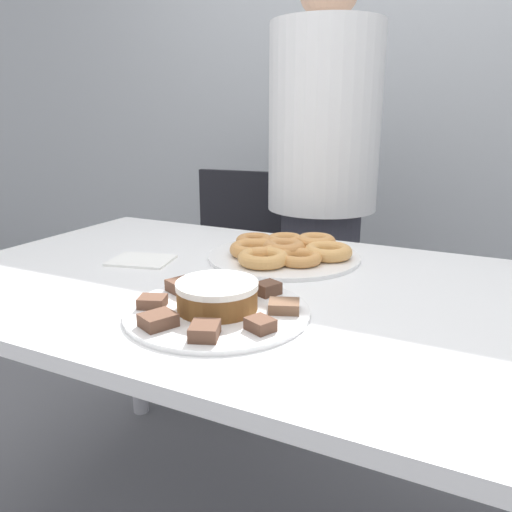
{
  "coord_description": "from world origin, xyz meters",
  "views": [
    {
      "loc": [
        0.43,
        -0.95,
        1.13
      ],
      "look_at": [
        -0.05,
        0.01,
        0.82
      ],
      "focal_mm": 35.0,
      "sensor_mm": 36.0,
      "label": 1
    }
  ],
  "objects_px": {
    "plate_cake": "(218,311)",
    "plate_donuts": "(284,256)",
    "napkin": "(141,260)",
    "person_standing": "(322,194)",
    "frosted_cake": "(217,295)",
    "office_chair_left": "(230,284)"
  },
  "relations": [
    {
      "from": "person_standing",
      "to": "frosted_cake",
      "type": "height_order",
      "value": "person_standing"
    },
    {
      "from": "napkin",
      "to": "frosted_cake",
      "type": "bearing_deg",
      "value": -31.38
    },
    {
      "from": "napkin",
      "to": "plate_donuts",
      "type": "bearing_deg",
      "value": 30.83
    },
    {
      "from": "plate_donuts",
      "to": "napkin",
      "type": "xyz_separation_m",
      "value": [
        -0.32,
        -0.19,
        -0.0
      ]
    },
    {
      "from": "frosted_cake",
      "to": "napkin",
      "type": "relative_size",
      "value": 0.87
    },
    {
      "from": "plate_cake",
      "to": "napkin",
      "type": "xyz_separation_m",
      "value": [
        -0.35,
        0.22,
        -0.0
      ]
    },
    {
      "from": "office_chair_left",
      "to": "napkin",
      "type": "bearing_deg",
      "value": -82.37
    },
    {
      "from": "plate_cake",
      "to": "frosted_cake",
      "type": "xyz_separation_m",
      "value": [
        0.0,
        0.0,
        0.03
      ]
    },
    {
      "from": "office_chair_left",
      "to": "person_standing",
      "type": "bearing_deg",
      "value": -11.78
    },
    {
      "from": "plate_donuts",
      "to": "plate_cake",
      "type": "bearing_deg",
      "value": -84.76
    },
    {
      "from": "plate_cake",
      "to": "plate_donuts",
      "type": "distance_m",
      "value": 0.41
    },
    {
      "from": "plate_cake",
      "to": "frosted_cake",
      "type": "height_order",
      "value": "frosted_cake"
    },
    {
      "from": "person_standing",
      "to": "plate_cake",
      "type": "xyz_separation_m",
      "value": [
        0.13,
        -0.97,
        -0.08
      ]
    },
    {
      "from": "office_chair_left",
      "to": "napkin",
      "type": "relative_size",
      "value": 5.02
    },
    {
      "from": "person_standing",
      "to": "office_chair_left",
      "type": "bearing_deg",
      "value": 174.0
    },
    {
      "from": "person_standing",
      "to": "napkin",
      "type": "xyz_separation_m",
      "value": [
        -0.22,
        -0.75,
        -0.08
      ]
    },
    {
      "from": "plate_cake",
      "to": "plate_donuts",
      "type": "relative_size",
      "value": 0.88
    },
    {
      "from": "person_standing",
      "to": "plate_donuts",
      "type": "bearing_deg",
      "value": -80.7
    },
    {
      "from": "person_standing",
      "to": "frosted_cake",
      "type": "xyz_separation_m",
      "value": [
        0.13,
        -0.97,
        -0.05
      ]
    },
    {
      "from": "person_standing",
      "to": "office_chair_left",
      "type": "relative_size",
      "value": 1.82
    },
    {
      "from": "person_standing",
      "to": "office_chair_left",
      "type": "height_order",
      "value": "person_standing"
    },
    {
      "from": "plate_cake",
      "to": "frosted_cake",
      "type": "bearing_deg",
      "value": 0.0
    }
  ]
}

